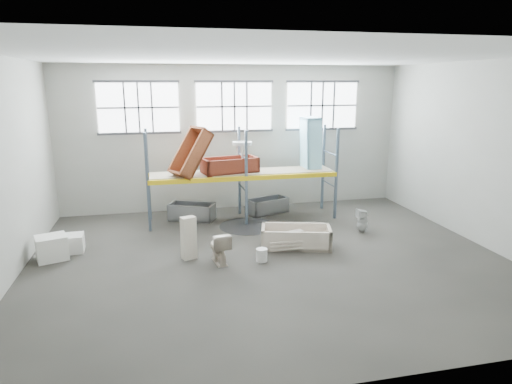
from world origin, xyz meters
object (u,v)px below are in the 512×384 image
object	(u,v)px
rust_tub_flat	(230,165)
bucket	(262,255)
steel_tub_left	(192,211)
toilet_beige	(219,247)
carton_near	(52,248)
cistern_tall	(189,238)
blue_tub_upright	(311,144)
bathtub_beige	(296,237)
toilet_white	(362,221)
steel_tub_right	(267,206)

from	to	relation	value
rust_tub_flat	bucket	world-z (taller)	rust_tub_flat
rust_tub_flat	bucket	bearing A→B (deg)	-86.81
bucket	steel_tub_left	bearing A→B (deg)	110.16
toilet_beige	steel_tub_left	distance (m)	3.79
steel_tub_left	carton_near	xyz separation A→B (m)	(-3.76, -2.64, 0.04)
cistern_tall	blue_tub_upright	size ratio (longest dim) A/B	0.62
cistern_tall	rust_tub_flat	world-z (taller)	rust_tub_flat
bathtub_beige	toilet_beige	xyz separation A→B (m)	(-2.22, -0.64, 0.13)
rust_tub_flat	blue_tub_upright	bearing A→B (deg)	5.00
bucket	toilet_white	bearing A→B (deg)	23.73
toilet_beige	bucket	size ratio (longest dim) A/B	2.47
bathtub_beige	carton_near	world-z (taller)	carton_near
bathtub_beige	toilet_white	size ratio (longest dim) A/B	2.62
steel_tub_left	carton_near	bearing A→B (deg)	-144.89
bathtub_beige	bucket	bearing A→B (deg)	-130.21
toilet_beige	steel_tub_right	size ratio (longest dim) A/B	0.58
toilet_white	carton_near	bearing A→B (deg)	-88.66
toilet_white	steel_tub_right	xyz separation A→B (m)	(-2.30, 2.60, -0.10)
blue_tub_upright	bucket	size ratio (longest dim) A/B	5.39
toilet_beige	toilet_white	xyz separation A→B (m)	(4.54, 1.37, -0.05)
toilet_white	rust_tub_flat	size ratio (longest dim) A/B	0.41
toilet_white	blue_tub_upright	bearing A→B (deg)	-159.66
toilet_white	bucket	size ratio (longest dim) A/B	2.18
carton_near	bathtub_beige	bearing A→B (deg)	-4.35
carton_near	rust_tub_flat	bearing A→B (deg)	25.15
toilet_beige	steel_tub_left	size ratio (longest dim) A/B	0.56
cistern_tall	blue_tub_upright	world-z (taller)	blue_tub_upright
steel_tub_left	blue_tub_upright	bearing A→B (deg)	-0.73
cistern_tall	blue_tub_upright	bearing A→B (deg)	17.52
cistern_tall	blue_tub_upright	xyz separation A→B (m)	(4.37, 3.30, 1.84)
toilet_white	steel_tub_right	world-z (taller)	toilet_white
steel_tub_right	rust_tub_flat	size ratio (longest dim) A/B	0.79
toilet_white	bucket	world-z (taller)	toilet_white
toilet_beige	steel_tub_right	xyz separation A→B (m)	(2.23, 3.97, -0.15)
toilet_white	carton_near	distance (m)	8.68
cistern_tall	carton_near	bearing A→B (deg)	148.83
toilet_white	bucket	xyz separation A→B (m)	(-3.48, -1.53, -0.20)
bathtub_beige	steel_tub_right	distance (m)	3.33
bathtub_beige	blue_tub_upright	bearing A→B (deg)	79.96
cistern_tall	steel_tub_right	world-z (taller)	cistern_tall
cistern_tall	steel_tub_right	distance (m)	4.63
toilet_beige	bucket	distance (m)	1.10
steel_tub_right	bucket	size ratio (longest dim) A/B	4.22
blue_tub_upright	toilet_white	bearing A→B (deg)	-69.40
rust_tub_flat	steel_tub_right	bearing A→B (deg)	19.83
toilet_beige	carton_near	world-z (taller)	toilet_beige
toilet_white	rust_tub_flat	bearing A→B (deg)	-120.00
blue_tub_upright	carton_near	distance (m)	8.48
toilet_beige	blue_tub_upright	bearing A→B (deg)	-143.13
cistern_tall	carton_near	distance (m)	3.51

